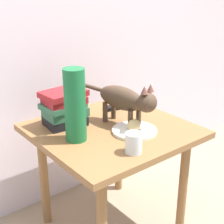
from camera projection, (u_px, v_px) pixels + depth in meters
back_panel at (57, 5)px, 1.72m from camera, size 4.00×0.04×2.20m
side_table at (112, 143)px, 1.62m from camera, size 0.69×0.66×0.57m
plate at (134, 131)px, 1.54m from camera, size 0.21×0.21×0.01m
bread_roll at (134, 125)px, 1.52m from camera, size 0.10×0.10×0.05m
cat at (126, 100)px, 1.56m from camera, size 0.13×0.48×0.23m
book_stack at (64, 108)px, 1.59m from camera, size 0.21×0.16×0.17m
green_vase at (75, 105)px, 1.42m from camera, size 0.09×0.09×0.32m
candle_jar at (134, 144)px, 1.35m from camera, size 0.07×0.07×0.08m
tv_remote at (117, 107)px, 1.82m from camera, size 0.16×0.07×0.02m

